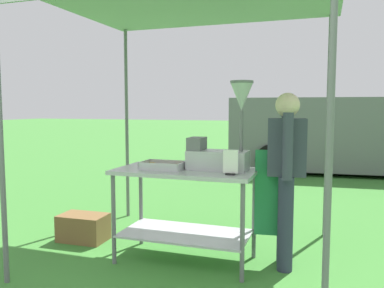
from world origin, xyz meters
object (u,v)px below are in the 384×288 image
(vendor, at_px, (285,170))
(van_grey, at_px, (342,134))
(stall_canopy, at_px, (189,3))
(donut_fryer, at_px, (222,142))
(donut_tray, at_px, (163,167))
(donut_cart, at_px, (185,194))
(menu_sign, at_px, (230,164))
(supply_crate, at_px, (83,228))

(vendor, xyz_separation_m, van_grey, (0.72, 5.98, -0.03))
(stall_canopy, xyz_separation_m, donut_fryer, (0.34, -0.01, -1.30))
(stall_canopy, bearing_deg, donut_tray, -143.68)
(donut_cart, bearing_deg, van_grey, 75.17)
(stall_canopy, height_order, donut_tray, stall_canopy)
(menu_sign, distance_m, vendor, 0.56)
(donut_fryer, height_order, supply_crate, donut_fryer)
(donut_cart, bearing_deg, supply_crate, 172.02)
(supply_crate, bearing_deg, menu_sign, -11.12)
(donut_tray, relative_size, supply_crate, 0.78)
(menu_sign, distance_m, supply_crate, 1.97)
(vendor, distance_m, van_grey, 6.03)
(van_grey, bearing_deg, menu_sign, -100.34)
(vendor, bearing_deg, stall_canopy, -175.62)
(menu_sign, height_order, supply_crate, menu_sign)
(donut_fryer, relative_size, vendor, 0.51)
(donut_fryer, relative_size, menu_sign, 3.80)
(supply_crate, relative_size, van_grey, 0.10)
(stall_canopy, bearing_deg, van_grey, 74.94)
(vendor, xyz_separation_m, supply_crate, (-2.18, 0.01, -0.76))
(stall_canopy, height_order, van_grey, stall_canopy)
(menu_sign, bearing_deg, donut_tray, 170.44)
(donut_cart, distance_m, donut_fryer, 0.61)
(stall_canopy, bearing_deg, menu_sign, -28.97)
(supply_crate, distance_m, van_grey, 6.68)
(stall_canopy, distance_m, donut_fryer, 1.34)
(donut_fryer, bearing_deg, vendor, 8.21)
(donut_cart, relative_size, donut_fryer, 1.60)
(supply_crate, bearing_deg, donut_cart, -7.98)
(donut_tray, bearing_deg, supply_crate, 167.89)
(vendor, bearing_deg, supply_crate, 179.75)
(donut_fryer, height_order, vendor, donut_fryer)
(donut_fryer, xyz_separation_m, menu_sign, (0.14, -0.25, -0.17))
(donut_tray, height_order, menu_sign, menu_sign)
(donut_cart, xyz_separation_m, supply_crate, (-1.27, 0.18, -0.51))
(donut_cart, xyz_separation_m, vendor, (0.91, 0.17, 0.25))
(donut_cart, distance_m, donut_tray, 0.33)
(menu_sign, height_order, van_grey, van_grey)
(donut_fryer, distance_m, van_grey, 6.21)
(supply_crate, bearing_deg, donut_tray, -12.11)
(donut_fryer, height_order, van_grey, donut_fryer)
(stall_canopy, distance_m, donut_cart, 1.80)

